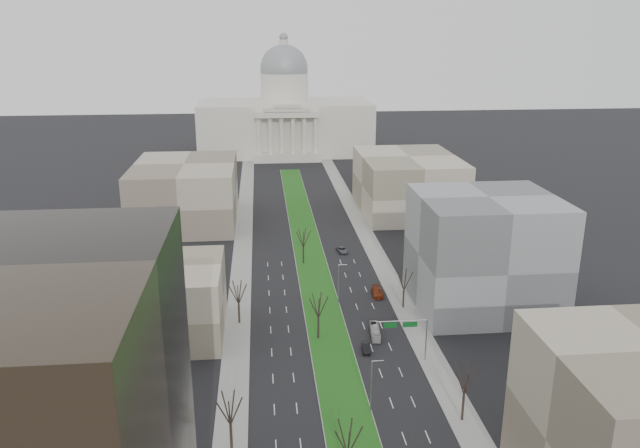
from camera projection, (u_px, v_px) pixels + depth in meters
ground at (311, 263)px, 157.25m from camera, size 600.00×600.00×0.00m
median at (312, 265)px, 156.25m from camera, size 8.00×222.03×0.20m
sidewalk_left at (239, 308)px, 131.87m from camera, size 5.00×330.00×0.15m
sidewalk_right at (401, 302)px, 135.09m from camera, size 5.00×330.00×0.15m
capitol at (285, 118)px, 294.46m from camera, size 80.00×46.00×55.00m
building_beige_left at (154, 301)px, 118.88m from camera, size 26.00×22.00×14.00m
building_grey_right at (484, 252)px, 130.19m from camera, size 28.00×26.00×24.00m
building_far_left at (186, 193)px, 189.34m from camera, size 30.00×40.00×18.00m
building_far_right at (408, 184)px, 200.52m from camera, size 30.00×40.00×18.00m
tree_left_mid at (230, 408)px, 85.18m from camera, size 5.40×5.40×9.72m
tree_left_far at (238, 292)px, 123.23m from camera, size 5.28×5.28×9.50m
tree_right_mid at (465, 379)px, 92.10m from camera, size 5.52×5.52×9.94m
tree_right_far at (404, 279)px, 130.28m from camera, size 5.04×5.04×9.07m
tree_median_a at (348, 438)px, 78.98m from camera, size 5.40×5.40×9.72m
tree_median_b at (318, 305)px, 116.98m from camera, size 5.40×5.40×9.72m
tree_median_c at (303, 237)px, 154.97m from camera, size 5.40×5.40×9.72m
streetlamp_median_b at (372, 386)px, 94.41m from camera, size 1.90×0.20×9.16m
streetlamp_median_c at (339, 284)px, 132.41m from camera, size 1.90×0.20×9.16m
mast_arm_signs at (412, 330)px, 109.19m from camera, size 9.12×0.24×8.09m
car_black at (366, 348)px, 114.25m from camera, size 1.87×4.17×1.33m
car_red at (377, 292)px, 138.14m from camera, size 2.67×5.76×1.63m
car_grey_far at (342, 250)px, 164.96m from camera, size 2.91×5.04×1.32m
box_van at (375, 332)px, 119.78m from camera, size 2.22×6.97×1.91m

